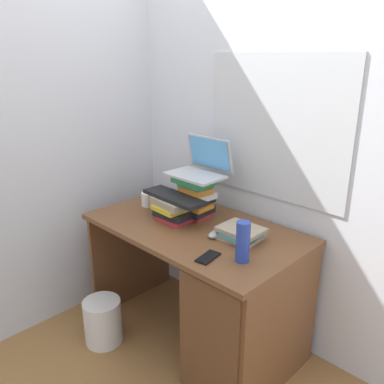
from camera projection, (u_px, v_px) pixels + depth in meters
ground_plane at (194, 335)px, 2.54m from camera, size 6.00×6.00×0.00m
wall_back at (242, 124)px, 2.38m from camera, size 6.00×0.06×2.60m
wall_left at (105, 116)px, 2.67m from camera, size 0.05×6.00×2.60m
desk at (232, 302)px, 2.18m from camera, size 1.26×0.72×0.76m
book_stack_tall at (195, 196)px, 2.40m from camera, size 0.24×0.20×0.25m
book_stack_keyboard_riser at (174, 209)px, 2.35m from camera, size 0.25×0.21×0.14m
book_stack_side at (241, 233)px, 2.12m from camera, size 0.24×0.21×0.07m
laptop at (201, 166)px, 2.37m from camera, size 0.34×0.26×0.22m
keyboard at (174, 197)px, 2.33m from camera, size 0.43×0.16×0.02m
computer_mouse at (216, 234)px, 2.15m from camera, size 0.06×0.10×0.04m
mug at (148, 199)px, 2.59m from camera, size 0.12×0.09×0.09m
water_bottle at (243, 242)px, 1.88m from camera, size 0.07×0.07×0.20m
cell_phone at (208, 257)px, 1.93m from camera, size 0.09×0.15×0.01m
wastebasket at (103, 321)px, 2.45m from camera, size 0.23×0.23×0.28m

